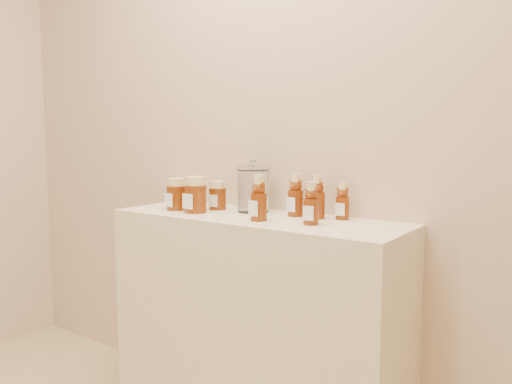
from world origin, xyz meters
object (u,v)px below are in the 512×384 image
Objects in this scene: honey_jar_left at (176,194)px; bear_bottle_front_left at (259,195)px; display_table at (255,327)px; glass_canister at (253,187)px; bear_bottle_back_left at (296,192)px.

bear_bottle_front_left is at bearing 2.67° from honey_jar_left.
glass_canister reaches higher than display_table.
bear_bottle_back_left is (0.12, 0.10, 0.55)m from display_table.
display_table is at bearing -134.99° from bear_bottle_back_left.
display_table is at bearing -50.37° from glass_canister.
glass_canister is (0.30, 0.14, 0.04)m from honey_jar_left.
honey_jar_left is at bearing -156.82° from bear_bottle_back_left.
bear_bottle_back_left is 1.41× the size of honey_jar_left.
glass_canister is at bearing 136.34° from bear_bottle_front_left.
glass_canister is at bearing -171.27° from bear_bottle_back_left.
glass_canister is (-0.20, -0.01, 0.01)m from bear_bottle_back_left.
bear_bottle_front_left is 0.22m from glass_canister.
display_table is 6.24× the size of bear_bottle_front_left.
display_table is 0.56m from bear_bottle_front_left.
honey_jar_left is at bearing -177.98° from bear_bottle_front_left.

